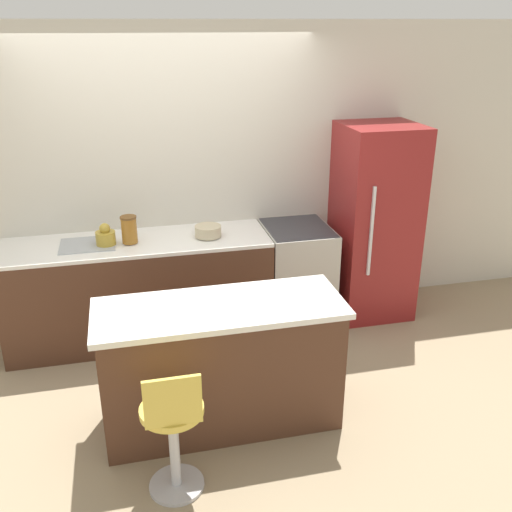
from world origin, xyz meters
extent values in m
plane|color=#998466|center=(0.00, 0.00, 0.00)|extent=(14.00, 14.00, 0.00)
cube|color=beige|center=(0.00, 0.71, 1.30)|extent=(8.00, 0.06, 2.60)
cube|color=#4C2D1E|center=(-0.33, 0.35, 0.43)|extent=(2.21, 0.66, 0.87)
cube|color=white|center=(-0.33, 0.35, 0.88)|extent=(2.21, 0.66, 0.03)
cube|color=#9EA3A8|center=(-0.72, 0.35, 0.90)|extent=(0.44, 0.36, 0.01)
cube|color=#4C2D1E|center=(0.15, -0.95, 0.43)|extent=(1.56, 0.58, 0.86)
cube|color=white|center=(0.15, -0.95, 0.88)|extent=(1.62, 0.61, 0.04)
cube|color=#B7B2A8|center=(1.07, 0.35, 0.45)|extent=(0.58, 0.66, 0.90)
cube|color=black|center=(1.07, 0.01, 0.31)|extent=(0.41, 0.01, 0.31)
cube|color=#333338|center=(1.07, 0.35, 0.90)|extent=(0.55, 0.63, 0.01)
cube|color=maroon|center=(1.80, 0.35, 0.89)|extent=(0.67, 0.65, 1.77)
cube|color=silver|center=(1.62, 0.02, 0.93)|extent=(0.02, 0.02, 0.80)
cylinder|color=#B7B7BC|center=(-0.23, -1.50, 0.01)|extent=(0.33, 0.33, 0.02)
cylinder|color=#B7B7BC|center=(-0.23, -1.50, 0.27)|extent=(0.06, 0.06, 0.54)
cylinder|color=gold|center=(-0.23, -1.50, 0.56)|extent=(0.37, 0.37, 0.04)
cube|color=gold|center=(-0.23, -1.66, 0.73)|extent=(0.31, 0.02, 0.30)
cylinder|color=#B29333|center=(-0.57, 0.31, 0.96)|extent=(0.16, 0.16, 0.11)
sphere|color=#B29333|center=(-0.57, 0.31, 1.04)|extent=(0.09, 0.09, 0.09)
cylinder|color=#C1B28E|center=(0.27, 0.31, 0.95)|extent=(0.22, 0.22, 0.09)
cylinder|color=#9E6623|center=(-0.38, 0.31, 1.01)|extent=(0.13, 0.13, 0.21)
cylinder|color=brown|center=(-0.38, 0.31, 1.12)|extent=(0.13, 0.13, 0.02)
camera|label=1|loc=(-0.38, -4.17, 2.59)|focal=40.00mm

